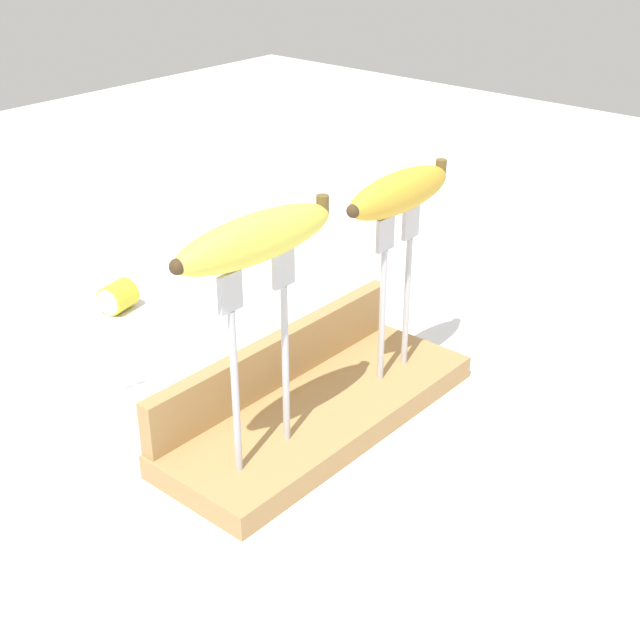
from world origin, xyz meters
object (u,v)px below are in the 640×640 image
banana_chunk_near (117,297)px  fork_stand_left (260,345)px  fork_stand_right (396,279)px  fork_fallen_near (148,393)px  banana_raised_right (400,192)px  banana_raised_left (256,238)px

banana_chunk_near → fork_stand_left: bearing=-108.2°
fork_stand_right → fork_fallen_near: (-0.19, 0.20, -0.14)m
fork_stand_right → banana_raised_right: bearing=179.0°
banana_raised_right → banana_raised_left: bearing=180.0°
fork_stand_left → banana_raised_right: banana_raised_right is taller
fork_stand_left → banana_chunk_near: fork_stand_left is taller
banana_raised_right → fork_fallen_near: bearing=133.3°
fork_stand_left → fork_fallen_near: 0.25m
fork_fallen_near → banana_raised_left: bearing=-95.4°
banana_raised_left → fork_fallen_near: (0.02, 0.20, -0.25)m
banana_raised_left → banana_chunk_near: 0.49m
banana_raised_left → banana_chunk_near: size_ratio=3.62×
fork_stand_left → banana_chunk_near: size_ratio=4.08×
banana_raised_right → fork_fallen_near: (-0.19, 0.20, -0.24)m
banana_raised_left → banana_chunk_near: banana_raised_left is taller
fork_stand_left → banana_raised_left: banana_raised_left is taller
fork_stand_left → fork_stand_right: size_ratio=1.07×
banana_chunk_near → fork_stand_right: bearing=-79.1°
fork_fallen_near → banana_chunk_near: bearing=60.5°
fork_stand_left → banana_chunk_near: 0.45m
fork_stand_right → banana_chunk_near: (-0.08, 0.41, -0.12)m
fork_stand_left → banana_raised_right: bearing=0.0°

